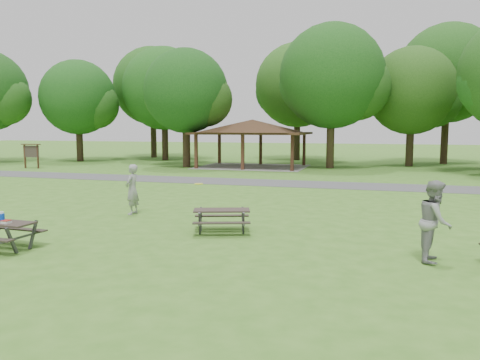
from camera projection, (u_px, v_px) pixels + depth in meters
name	position (u px, v px, depth m)	size (l,w,h in m)	color
ground	(165.00, 240.00, 13.21)	(160.00, 160.00, 0.00)	#3F7521
asphalt_path	(274.00, 183.00, 26.53)	(120.00, 3.20, 0.02)	#4A4A4C
pavilion	(252.00, 128.00, 36.84)	(8.60, 7.01, 3.76)	#3D2216
notice_board	(31.00, 151.00, 35.91)	(1.60, 0.30, 1.88)	#3E2316
tree_row_b	(79.00, 100.00, 42.84)	(7.14, 6.80, 9.28)	black
tree_row_c	(165.00, 91.00, 44.07)	(8.19, 7.80, 10.67)	black
tree_row_d	(187.00, 94.00, 36.54)	(6.93, 6.60, 9.27)	black
tree_row_e	(333.00, 79.00, 35.65)	(8.40, 8.00, 11.02)	#312416
tree_row_f	(413.00, 93.00, 37.37)	(7.35, 7.00, 9.55)	black
tree_deep_a	(154.00, 88.00, 48.19)	(8.40, 8.00, 11.38)	black
tree_deep_b	(299.00, 88.00, 44.40)	(8.40, 8.00, 11.13)	black
tree_deep_c	(449.00, 76.00, 39.66)	(8.82, 8.40, 11.90)	#321F16
picnic_table_middle	(222.00, 215.00, 14.07)	(2.02, 1.81, 0.73)	#322824
frisbee_in_flight	(199.00, 184.00, 15.12)	(0.37, 0.37, 0.02)	yellow
frisbee_thrower	(132.00, 189.00, 16.98)	(0.67, 0.44, 1.83)	gray
frisbee_catcher	(435.00, 221.00, 11.00)	(0.94, 0.73, 1.94)	gray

